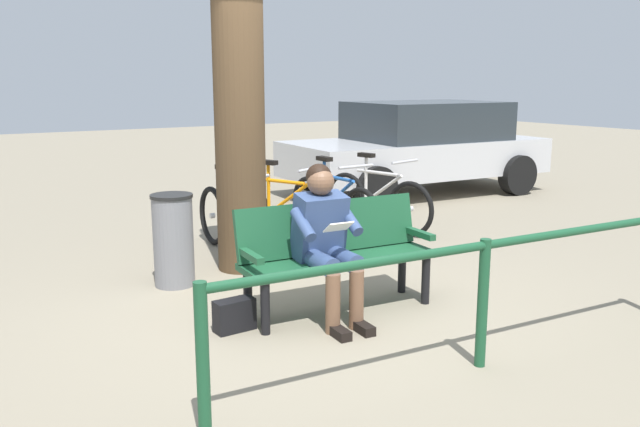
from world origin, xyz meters
The scene contains 12 objects.
ground_plane centered at (0.00, 0.00, 0.00)m, with size 40.00×40.00×0.00m, color gray.
bench centered at (-0.22, 0.08, 0.51)m, with size 1.63×0.59×0.87m.
person_reading centered at (-0.03, 0.24, 0.66)m, with size 0.51×0.79×1.20m.
handbag centered at (0.68, 0.10, 0.12)m, with size 0.30×0.14×0.24m, color black.
tree_trunk centered at (-0.08, -1.37, 1.73)m, with size 0.48×0.48×3.46m, color #4C3823.
litter_bin centered at (0.67, -1.20, 0.42)m, with size 0.38×0.38×0.83m.
bicycle_silver centered at (-2.22, -2.04, 0.36)m, with size 0.56×1.65×0.94m.
bicycle_black centered at (-1.55, -1.99, 0.36)m, with size 0.48×1.68×0.94m.
bicycle_blue centered at (-0.89, -2.05, 0.36)m, with size 0.76×1.56×0.94m.
bicycle_red centered at (-0.21, -1.90, 0.36)m, with size 0.48×1.68×0.94m.
railing_fence centered at (-0.41, 1.51, 0.61)m, with size 3.79×0.30×0.85m.
parked_car centered at (-4.39, -3.82, 0.77)m, with size 4.29×2.20×1.47m.
Camera 1 is at (2.60, 4.37, 1.84)m, focal length 37.11 mm.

